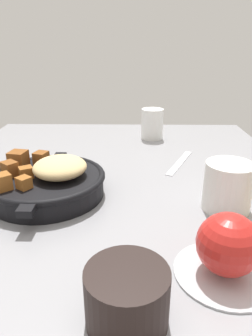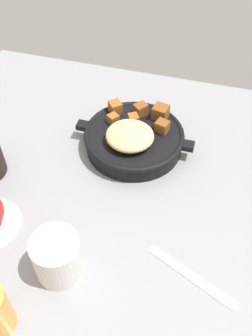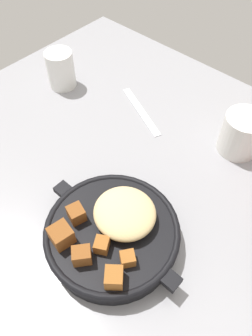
# 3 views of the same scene
# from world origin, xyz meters

# --- Properties ---
(ground_plane) EXTENTS (1.01, 0.81, 0.02)m
(ground_plane) POSITION_xyz_m (0.00, 0.00, -0.01)
(ground_plane) COLOR gray
(cast_iron_skillet) EXTENTS (0.26, 0.22, 0.08)m
(cast_iron_skillet) POSITION_xyz_m (0.03, -0.12, 0.03)
(cast_iron_skillet) COLOR black
(cast_iron_skillet) RESTS_ON ground_plane
(butter_knife) EXTENTS (0.16, 0.08, 0.00)m
(butter_knife) POSITION_xyz_m (-0.14, 0.15, 0.00)
(butter_knife) COLOR silver
(butter_knife) RESTS_ON ground_plane
(ceramic_mug_white) EXTENTS (0.08, 0.08, 0.08)m
(ceramic_mug_white) POSITION_xyz_m (0.08, 0.20, 0.04)
(ceramic_mug_white) COLOR silver
(ceramic_mug_white) RESTS_ON ground_plane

